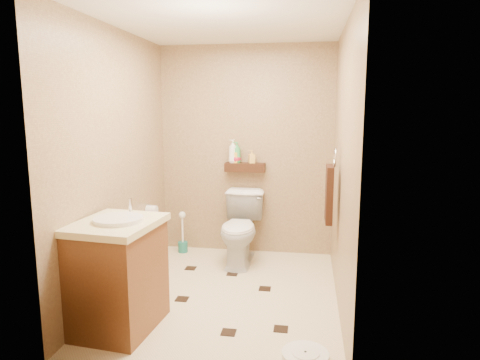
# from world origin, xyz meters

# --- Properties ---
(ground) EXTENTS (2.50, 2.50, 0.00)m
(ground) POSITION_xyz_m (0.00, 0.00, 0.00)
(ground) COLOR beige
(ground) RESTS_ON ground
(wall_back) EXTENTS (2.00, 0.04, 2.40)m
(wall_back) POSITION_xyz_m (0.00, 1.25, 1.20)
(wall_back) COLOR #9D8259
(wall_back) RESTS_ON ground
(wall_front) EXTENTS (2.00, 0.04, 2.40)m
(wall_front) POSITION_xyz_m (0.00, -1.25, 1.20)
(wall_front) COLOR #9D8259
(wall_front) RESTS_ON ground
(wall_left) EXTENTS (0.04, 2.50, 2.40)m
(wall_left) POSITION_xyz_m (-1.00, 0.00, 1.20)
(wall_left) COLOR #9D8259
(wall_left) RESTS_ON ground
(wall_right) EXTENTS (0.04, 2.50, 2.40)m
(wall_right) POSITION_xyz_m (1.00, 0.00, 1.20)
(wall_right) COLOR #9D8259
(wall_right) RESTS_ON ground
(ceiling) EXTENTS (2.00, 2.50, 0.02)m
(ceiling) POSITION_xyz_m (0.00, 0.00, 2.40)
(ceiling) COLOR silver
(ceiling) RESTS_ON wall_back
(wall_shelf) EXTENTS (0.46, 0.14, 0.10)m
(wall_shelf) POSITION_xyz_m (0.00, 1.17, 1.02)
(wall_shelf) COLOR #361A0E
(wall_shelf) RESTS_ON wall_back
(floor_accents) EXTENTS (1.14, 1.35, 0.01)m
(floor_accents) POSITION_xyz_m (0.02, -0.03, 0.00)
(floor_accents) COLOR black
(floor_accents) RESTS_ON ground
(toilet) EXTENTS (0.44, 0.76, 0.77)m
(toilet) POSITION_xyz_m (0.00, 0.83, 0.39)
(toilet) COLOR white
(toilet) RESTS_ON ground
(vanity) EXTENTS (0.64, 0.75, 0.99)m
(vanity) POSITION_xyz_m (-0.70, -0.71, 0.44)
(vanity) COLOR brown
(vanity) RESTS_ON ground
(bathroom_scale) EXTENTS (0.37, 0.37, 0.06)m
(bathroom_scale) POSITION_xyz_m (0.73, -0.95, 0.03)
(bathroom_scale) COLOR white
(bathroom_scale) RESTS_ON ground
(toilet_brush) EXTENTS (0.11, 0.11, 0.49)m
(toilet_brush) POSITION_xyz_m (-0.73, 1.07, 0.17)
(toilet_brush) COLOR #1C7065
(toilet_brush) RESTS_ON ground
(towel_ring) EXTENTS (0.12, 0.30, 0.76)m
(towel_ring) POSITION_xyz_m (0.91, 0.25, 0.95)
(towel_ring) COLOR silver
(towel_ring) RESTS_ON wall_right
(toilet_paper) EXTENTS (0.12, 0.11, 0.12)m
(toilet_paper) POSITION_xyz_m (-0.94, 0.65, 0.60)
(toilet_paper) COLOR white
(toilet_paper) RESTS_ON wall_left
(bottle_a) EXTENTS (0.15, 0.15, 0.27)m
(bottle_a) POSITION_xyz_m (-0.14, 1.17, 1.20)
(bottle_a) COLOR white
(bottle_a) RESTS_ON wall_shelf
(bottle_b) EXTENTS (0.10, 0.10, 0.18)m
(bottle_b) POSITION_xyz_m (-0.12, 1.17, 1.16)
(bottle_b) COLOR yellow
(bottle_b) RESTS_ON wall_shelf
(bottle_c) EXTENTS (0.14, 0.14, 0.14)m
(bottle_c) POSITION_xyz_m (-0.10, 1.17, 1.14)
(bottle_c) COLOR #BE1637
(bottle_c) RESTS_ON wall_shelf
(bottle_d) EXTENTS (0.12, 0.12, 0.24)m
(bottle_d) POSITION_xyz_m (-0.09, 1.17, 1.19)
(bottle_d) COLOR green
(bottle_d) RESTS_ON wall_shelf
(bottle_e) EXTENTS (0.09, 0.09, 0.15)m
(bottle_e) POSITION_xyz_m (0.08, 1.17, 1.14)
(bottle_e) COLOR #F2BE50
(bottle_e) RESTS_ON wall_shelf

